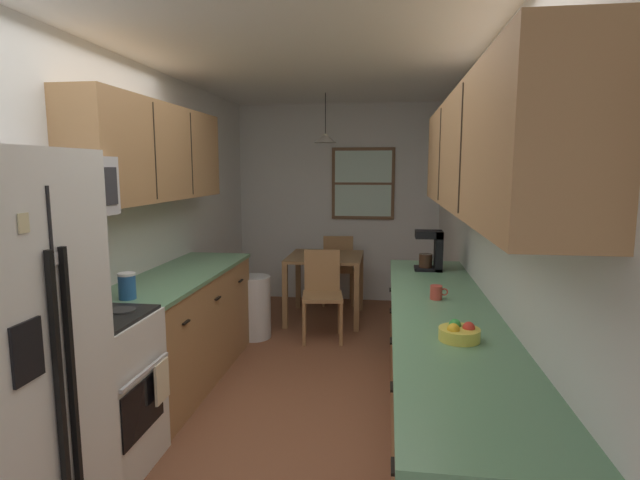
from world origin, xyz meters
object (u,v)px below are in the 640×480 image
(stove_range, at_px, (89,395))
(coffee_maker, at_px, (432,250))
(dining_chair_near, at_px, (322,290))
(dining_chair_far, at_px, (338,266))
(storage_canister, at_px, (127,286))
(microwave_over_range, at_px, (55,187))
(fruit_bowl, at_px, (459,332))
(mug_by_coffeemaker, at_px, (436,292))
(dining_table, at_px, (325,266))
(trash_bin, at_px, (253,307))

(stove_range, bearing_deg, coffee_maker, 39.68)
(dining_chair_near, relative_size, dining_chair_far, 1.00)
(storage_canister, bearing_deg, dining_chair_far, 72.40)
(microwave_over_range, height_order, dining_chair_near, microwave_over_range)
(coffee_maker, bearing_deg, stove_range, -140.32)
(coffee_maker, xyz_separation_m, fruit_bowl, (-0.01, -1.71, -0.13))
(mug_by_coffeemaker, bearing_deg, dining_chair_far, 107.25)
(dining_chair_near, height_order, fruit_bowl, fruit_bowl)
(storage_canister, bearing_deg, stove_range, -89.33)
(microwave_over_range, relative_size, fruit_bowl, 3.14)
(microwave_over_range, xyz_separation_m, mug_by_coffeemaker, (2.08, 0.73, -0.69))
(dining_chair_near, bearing_deg, fruit_bowl, -68.14)
(dining_chair_far, bearing_deg, fruit_bowl, -75.57)
(dining_table, bearing_deg, microwave_over_range, -108.85)
(dining_chair_near, height_order, coffee_maker, coffee_maker)
(mug_by_coffeemaker, bearing_deg, microwave_over_range, -160.56)
(dining_chair_near, bearing_deg, mug_by_coffeemaker, -60.88)
(storage_canister, relative_size, mug_by_coffeemaker, 1.49)
(dining_table, relative_size, dining_chair_far, 0.95)
(stove_range, xyz_separation_m, dining_table, (0.95, 3.11, 0.15))
(dining_chair_near, bearing_deg, dining_table, 94.50)
(dining_chair_far, height_order, fruit_bowl, fruit_bowl)
(trash_bin, relative_size, storage_canister, 3.77)
(microwave_over_range, xyz_separation_m, dining_table, (1.06, 3.11, -1.01))
(microwave_over_range, bearing_deg, dining_chair_near, 65.80)
(microwave_over_range, relative_size, storage_canister, 3.69)
(stove_range, height_order, microwave_over_range, microwave_over_range)
(stove_range, relative_size, mug_by_coffeemaker, 9.65)
(dining_table, bearing_deg, fruit_bowl, -71.43)
(coffee_maker, bearing_deg, trash_bin, 157.61)
(microwave_over_range, height_order, coffee_maker, microwave_over_range)
(stove_range, distance_m, coffee_maker, 2.68)
(microwave_over_range, relative_size, dining_table, 0.73)
(dining_table, xyz_separation_m, storage_canister, (-0.95, -2.63, 0.36))
(dining_table, relative_size, mug_by_coffeemaker, 7.51)
(mug_by_coffeemaker, bearing_deg, dining_chair_near, 119.12)
(stove_range, bearing_deg, dining_chair_far, 74.61)
(dining_table, bearing_deg, storage_canister, -109.91)
(stove_range, bearing_deg, trash_bin, 82.95)
(microwave_over_range, height_order, dining_chair_far, microwave_over_range)
(dining_chair_far, bearing_deg, storage_canister, -107.60)
(storage_canister, bearing_deg, fruit_bowl, -14.30)
(dining_chair_far, relative_size, fruit_bowl, 4.50)
(storage_canister, distance_m, fruit_bowl, 2.07)
(mug_by_coffeemaker, height_order, fruit_bowl, fruit_bowl)
(stove_range, xyz_separation_m, coffee_maker, (2.01, 1.67, 0.60))
(dining_table, xyz_separation_m, dining_chair_near, (0.05, -0.64, -0.13))
(storage_canister, bearing_deg, coffee_maker, 30.60)
(dining_table, distance_m, storage_canister, 2.82)
(microwave_over_range, distance_m, dining_chair_near, 2.94)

